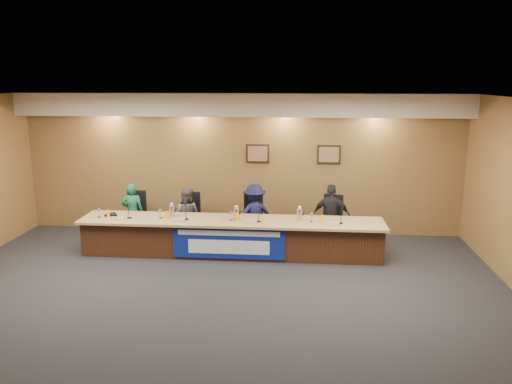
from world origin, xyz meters
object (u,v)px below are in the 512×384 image
panelist_b (187,215)px  office_chair_c (255,222)px  dais_body (232,238)px  office_chair_a (135,219)px  banner (229,243)px  office_chair_d (331,224)px  panelist_c (254,215)px  panelist_a (133,212)px  office_chair_b (188,220)px  panelist_d (331,216)px  carafe_mid (236,214)px  carafe_left (172,212)px  carafe_right (299,215)px  speakerphone (112,215)px

panelist_b → office_chair_c: panelist_b is taller
dais_body → office_chair_a: bearing=161.6°
banner → office_chair_d: (2.04, 1.17, 0.10)m
panelist_c → office_chair_a: size_ratio=2.78×
panelist_a → office_chair_b: panelist_a is taller
panelist_d → carafe_mid: panelist_d is taller
dais_body → carafe_left: size_ratio=23.32×
office_chair_a → office_chair_d: same height
panelist_a → carafe_right: panelist_a is taller
banner → panelist_d: size_ratio=1.62×
panelist_d → speakerphone: (-4.51, -0.65, 0.09)m
panelist_b → carafe_right: bearing=173.8°
banner → panelist_c: 1.18m
office_chair_c → carafe_right: (0.96, -0.78, 0.39)m
carafe_left → panelist_a: bearing=147.6°
carafe_left → office_chair_c: bearing=25.4°
office_chair_d → panelist_c: bearing=-161.3°
dais_body → office_chair_c: bearing=61.5°
carafe_right → office_chair_b: bearing=162.2°
panelist_a → carafe_mid: 2.48m
office_chair_b → carafe_right: size_ratio=1.93×
panelist_c → carafe_left: bearing=0.9°
panelist_c → office_chair_d: (1.63, 0.10, -0.19)m
office_chair_a → carafe_right: carafe_right is taller
office_chair_c → carafe_mid: carafe_mid is taller
carafe_left → carafe_right: size_ratio=1.03×
panelist_b → carafe_mid: 1.39m
office_chair_c → carafe_right: carafe_right is taller
panelist_a → office_chair_b: bearing=179.3°
office_chair_b → speakerphone: speakerphone is taller
banner → panelist_c: bearing=69.1°
banner → office_chair_d: bearing=29.8°
panelist_d → office_chair_b: 3.12m
dais_body → carafe_right: bearing=-1.2°
carafe_right → carafe_mid: bearing=-179.4°
office_chair_a → carafe_right: (3.63, -0.78, 0.39)m
panelist_b → office_chair_c: bearing=-166.8°
panelist_c → carafe_right: size_ratio=5.36×
dais_body → office_chair_d: bearing=20.3°
panelist_d → office_chair_b: panelist_d is taller
banner → carafe_mid: 0.62m
dais_body → carafe_mid: carafe_mid is taller
panelist_d → carafe_mid: size_ratio=5.77×
dais_body → office_chair_c: (0.41, 0.75, 0.13)m
office_chair_c → carafe_left: (-1.62, -0.77, 0.40)m
carafe_left → carafe_right: (2.58, -0.01, -0.00)m
carafe_mid → office_chair_a: bearing=161.5°
panelist_a → office_chair_a: bearing=-95.5°
office_chair_b → speakerphone: size_ratio=1.50×
office_chair_b → carafe_right: 2.59m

